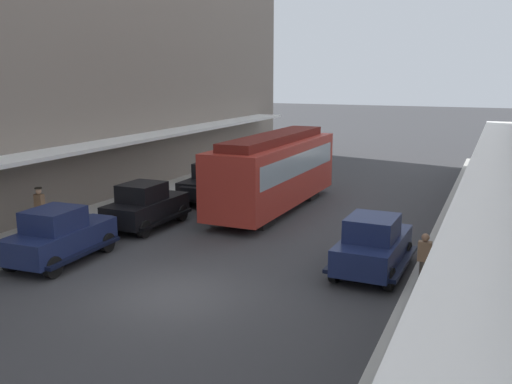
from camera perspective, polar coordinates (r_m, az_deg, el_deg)
ground_plane at (r=16.24m, az=-8.67°, el=-10.26°), size 200.00×200.00×0.00m
sidewalk_right at (r=14.02m, az=19.16°, el=-14.20°), size 3.00×60.00×0.15m
parked_car_0 at (r=23.06m, az=-11.11°, el=-1.23°), size 2.15×4.26×1.84m
parked_car_1 at (r=19.56m, az=-19.28°, el=-4.04°), size 2.29×4.31×1.84m
parked_car_2 at (r=27.57m, az=-4.62°, el=1.10°), size 2.26×4.30×1.84m
parked_car_3 at (r=17.87m, az=11.80°, el=-5.09°), size 2.21×4.29×1.84m
streetcar at (r=25.35m, az=1.87°, el=2.38°), size 2.64×9.63×3.46m
fire_hydrant at (r=18.50m, az=17.01°, el=-6.02°), size 0.24×0.24×0.82m
pedestrian_0 at (r=16.39m, az=16.67°, el=-6.75°), size 0.36×0.24×1.64m
pedestrian_1 at (r=11.43m, az=17.90°, el=-15.18°), size 0.36×0.24×1.64m
pedestrian_2 at (r=23.24m, az=-21.06°, el=-1.53°), size 0.36×0.28×1.67m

